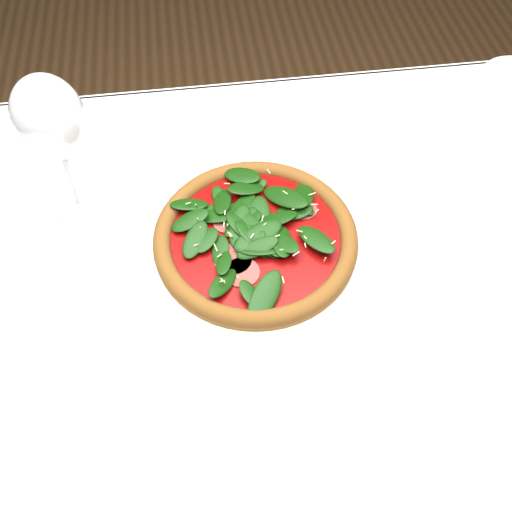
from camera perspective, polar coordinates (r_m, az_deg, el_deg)
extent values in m
plane|color=brown|center=(1.47, -0.86, -18.01)|extent=(6.00, 6.00, 0.00)
cube|color=silver|center=(0.80, -1.49, -2.16)|extent=(1.20, 0.80, 0.04)
cylinder|color=#4D361F|center=(1.43, 19.18, 3.45)|extent=(0.06, 0.06, 0.71)
cube|color=silver|center=(1.13, -3.89, 12.23)|extent=(1.20, 0.01, 0.22)
cylinder|color=white|center=(0.80, -0.05, 1.13)|extent=(0.33, 0.33, 0.01)
torus|color=white|center=(0.80, -0.05, 1.29)|extent=(0.33, 0.33, 0.01)
cylinder|color=#9B6925|center=(0.80, -0.05, 1.57)|extent=(0.28, 0.28, 0.01)
torus|color=#AF6C28|center=(0.79, -0.05, 1.90)|extent=(0.28, 0.28, 0.02)
cylinder|color=#840804|center=(0.79, -0.05, 1.90)|extent=(0.24, 0.24, 0.00)
cylinder|color=brown|center=(0.79, -0.05, 2.07)|extent=(0.21, 0.21, 0.00)
ellipsoid|color=#123409|center=(0.78, -0.05, 2.49)|extent=(0.23, 0.23, 0.02)
cylinder|color=beige|center=(0.77, -0.05, 2.75)|extent=(0.21, 0.21, 0.00)
cylinder|color=silver|center=(0.90, -17.08, 5.11)|extent=(0.08, 0.08, 0.00)
cylinder|color=silver|center=(0.86, -18.01, 7.61)|extent=(0.01, 0.01, 0.11)
ellipsoid|color=silver|center=(0.79, -19.99, 12.81)|extent=(0.09, 0.09, 0.12)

